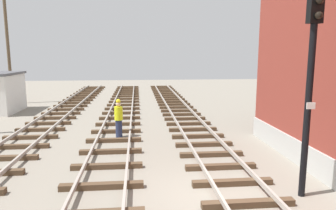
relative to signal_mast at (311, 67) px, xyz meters
name	(u,v)px	position (x,y,z in m)	size (l,w,h in m)	color
ground_plane	(211,197)	(-2.57, 0.21, -3.66)	(80.00, 80.00, 0.00)	gray
track_near_building	(240,191)	(-1.75, 0.21, -3.53)	(2.50, 59.72, 0.32)	#4C3826
track_centre	(98,197)	(-5.72, 0.21, -3.53)	(2.50, 59.72, 0.32)	#4C3826
signal_mast	(311,67)	(0.00, 0.00, 0.00)	(0.36, 0.40, 5.87)	black
utility_pole_far	(8,42)	(-14.77, 18.16, 1.25)	(1.80, 0.24, 9.42)	brown
track_worker_foreground	(119,118)	(-5.53, 6.89, -2.73)	(0.40, 0.40, 1.87)	#262D4C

